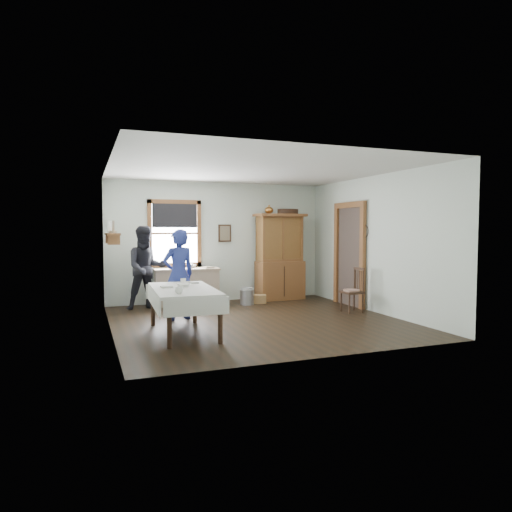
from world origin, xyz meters
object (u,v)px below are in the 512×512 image
at_px(china_hutch, 280,257).
at_px(dining_table, 184,311).
at_px(figure_dark, 146,271).
at_px(work_counter, 187,287).
at_px(woman_blue, 179,278).
at_px(pail, 247,297).
at_px(wicker_basket, 259,299).
at_px(spindle_chair, 352,290).

distance_m(china_hutch, dining_table, 4.00).
xyz_separation_m(dining_table, figure_dark, (-0.26, 2.41, 0.43)).
relative_size(work_counter, figure_dark, 0.88).
xyz_separation_m(work_counter, woman_blue, (-0.48, -1.53, 0.36)).
bearing_deg(work_counter, figure_dark, -156.71).
distance_m(work_counter, china_hutch, 2.29).
height_order(pail, wicker_basket, pail).
xyz_separation_m(work_counter, wicker_basket, (1.54, -0.35, -0.31)).
height_order(china_hutch, dining_table, china_hutch).
distance_m(spindle_chair, woman_blue, 3.40).
height_order(spindle_chair, pail, spindle_chair).
distance_m(spindle_chair, figure_dark, 4.15).
relative_size(wicker_basket, woman_blue, 0.21).
bearing_deg(dining_table, work_counter, 76.80).
distance_m(pail, figure_dark, 2.22).
xyz_separation_m(china_hutch, dining_table, (-2.85, -2.73, -0.64)).
height_order(pail, figure_dark, figure_dark).
relative_size(china_hutch, spindle_chair, 2.25).
bearing_deg(work_counter, china_hutch, 4.89).
bearing_deg(spindle_chair, china_hutch, 105.86).
xyz_separation_m(woman_blue, figure_dark, (-0.42, 1.23, 0.03)).
relative_size(dining_table, wicker_basket, 5.74).
bearing_deg(pail, dining_table, -129.22).
height_order(wicker_basket, woman_blue, woman_blue).
relative_size(china_hutch, woman_blue, 1.31).
bearing_deg(woman_blue, figure_dark, -85.24).
bearing_deg(china_hutch, dining_table, -138.39).
xyz_separation_m(spindle_chair, woman_blue, (-3.34, 0.50, 0.32)).
height_order(china_hutch, wicker_basket, china_hutch).
height_order(work_counter, pail, work_counter).
bearing_deg(dining_table, china_hutch, 43.76).
height_order(woman_blue, figure_dark, figure_dark).
bearing_deg(woman_blue, pail, -160.97).
xyz_separation_m(work_counter, figure_dark, (-0.89, -0.31, 0.39)).
relative_size(dining_table, pail, 5.61).
bearing_deg(figure_dark, work_counter, 15.07).
height_order(china_hutch, figure_dark, china_hutch).
bearing_deg(spindle_chair, figure_dark, 153.56).
distance_m(work_counter, spindle_chair, 3.51).
relative_size(china_hutch, wicker_basket, 6.31).
xyz_separation_m(dining_table, wicker_basket, (2.17, 2.36, -0.27)).
distance_m(work_counter, figure_dark, 1.02).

